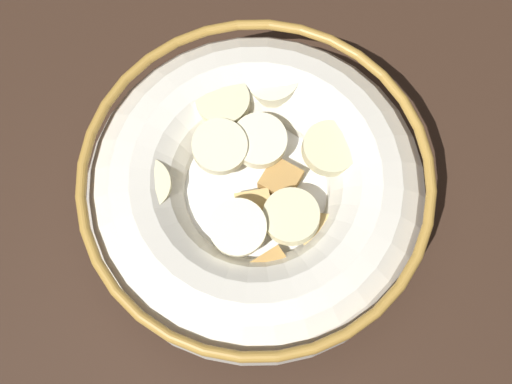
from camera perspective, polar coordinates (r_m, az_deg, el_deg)
ground_plane at (r=43.05cm, az=-0.00°, el=-1.61°), size 136.35×136.35×2.00cm
cereal_bowl at (r=39.05cm, az=0.01°, el=0.13°), size 19.84×19.84×5.99cm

